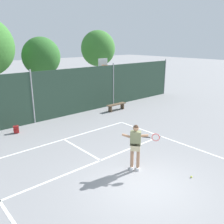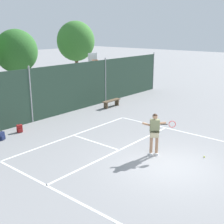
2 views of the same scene
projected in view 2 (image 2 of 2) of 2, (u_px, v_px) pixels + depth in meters
name	position (u px, v px, depth m)	size (l,w,h in m)	color
ground_plane	(168.00, 166.00, 11.89)	(120.00, 120.00, 0.00)	gray
court_markings	(154.00, 161.00, 12.28)	(8.30, 11.10, 0.01)	white
chainlink_fence	(31.00, 96.00, 17.03)	(26.09, 0.09, 3.29)	#284233
basketball_hoop	(92.00, 69.00, 22.52)	(0.90, 0.67, 3.55)	#9E9EA3
tennis_player	(155.00, 130.00, 12.64)	(1.01, 1.11, 1.85)	silver
tennis_ball	(204.00, 157.00, 12.64)	(0.07, 0.07, 0.07)	#CCE033
backpack_navy	(2.00, 136.00, 14.61)	(0.31, 0.29, 0.46)	navy
backpack_red	(20.00, 129.00, 15.70)	(0.32, 0.31, 0.46)	maroon
courtside_bench	(111.00, 102.00, 20.76)	(1.60, 0.36, 0.48)	brown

